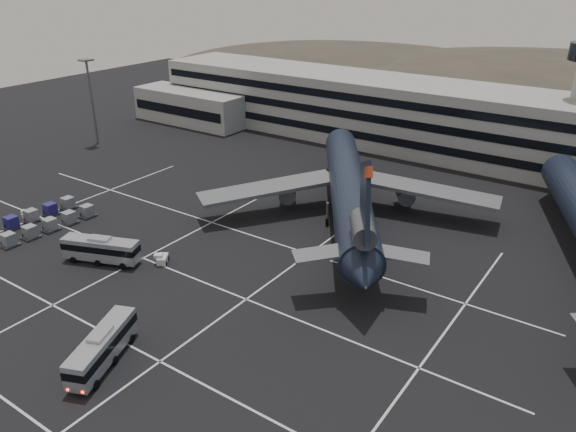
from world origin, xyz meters
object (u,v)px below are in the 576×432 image
Objects in this scene: bus_near at (102,346)px; tug_a at (29,214)px; trijet_main at (349,190)px; bus_far at (101,249)px; uld_cluster at (41,220)px.

bus_near reaches higher than tug_a.
bus_near is at bearing -47.36° from tug_a.
trijet_main reaches higher than bus_far.
uld_cluster is at bearing -33.58° from tug_a.
bus_near reaches higher than uld_cluster.
uld_cluster is (4.31, -0.68, 0.36)m from tug_a.
uld_cluster is (-16.95, 2.01, -1.07)m from bus_far.
bus_near is 0.69× the size of uld_cluster.
bus_near is (-3.58, -43.72, -3.23)m from trijet_main.
trijet_main is at bearing 63.11° from bus_near.
trijet_main is 4.79× the size of bus_far.
tug_a is 0.16× the size of uld_cluster.
bus_far is (-20.74, -30.26, -3.22)m from trijet_main.
bus_far reaches higher than tug_a.
trijet_main is 47.30m from uld_cluster.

